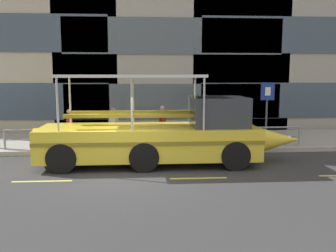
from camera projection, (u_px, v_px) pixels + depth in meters
ground_plane at (122, 174)px, 12.11m from camera, size 120.00×120.00×0.00m
sidewalk at (128, 141)px, 17.63m from camera, size 32.00×4.80×0.18m
curb_edge at (126, 152)px, 15.17m from camera, size 32.00×0.18×0.18m
lane_centreline at (121, 180)px, 11.45m from camera, size 25.80×0.12×0.01m
curb_guardrail at (156, 134)px, 15.50m from camera, size 12.42×0.09×0.84m
parking_sign at (267, 103)px, 16.07m from camera, size 0.60×0.12×2.70m
duck_tour_boat at (164, 135)px, 13.39m from camera, size 9.63×2.48×3.22m
pedestrian_near_bow at (233, 120)px, 16.69m from camera, size 0.43×0.31×1.67m
pedestrian_mid_left at (162, 120)px, 17.03m from camera, size 0.34×0.37×1.63m
pedestrian_mid_right at (114, 122)px, 16.13m from camera, size 0.44×0.28×1.62m
pedestrian_near_stern at (69, 123)px, 16.54m from camera, size 0.30×0.37×1.52m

